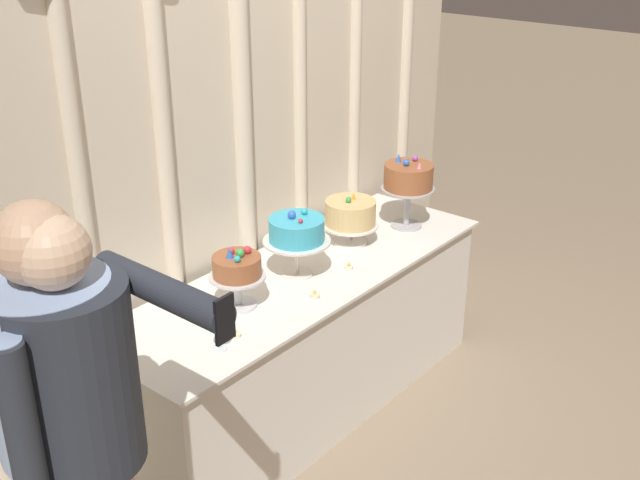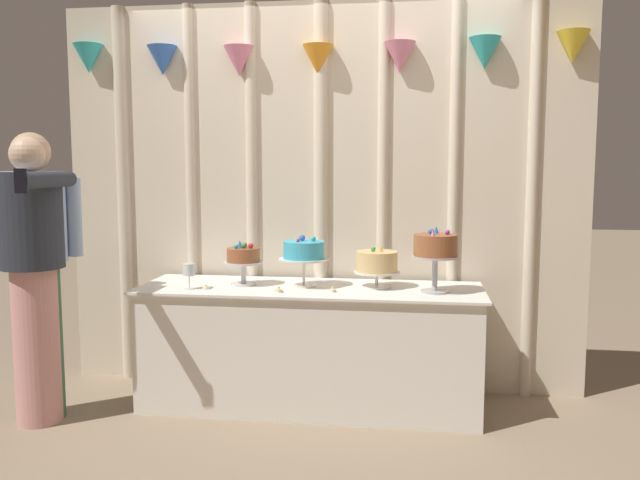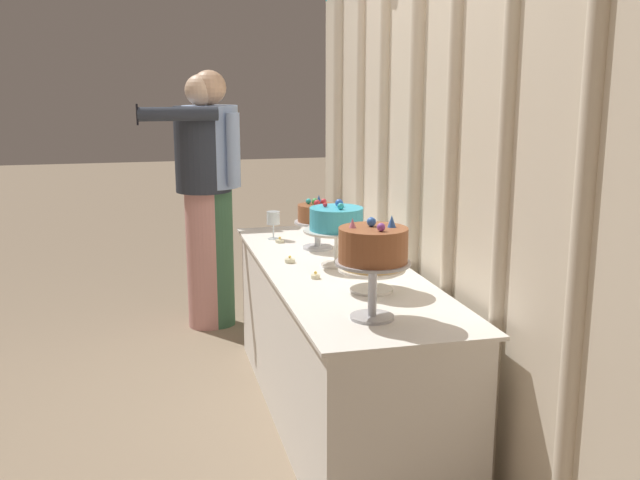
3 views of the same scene
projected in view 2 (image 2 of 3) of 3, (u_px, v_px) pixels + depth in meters
The scene contains 13 objects.
ground_plane at pixel (308, 411), 4.01m from camera, with size 24.00×24.00×0.00m, color gray.
draped_curtain at pixel (316, 184), 4.34m from camera, with size 3.44×0.20×2.53m.
cake_table at pixel (310, 346), 4.07m from camera, with size 2.09×0.66×0.75m.
cake_display_leftmost at pixel (243, 258), 4.08m from camera, with size 0.24×0.24×0.28m.
cake_display_midleft at pixel (304, 252), 4.02m from camera, with size 0.31×0.31×0.32m.
cake_display_midright at pixel (377, 263), 3.99m from camera, with size 0.28×0.28×0.25m.
cake_display_rightmost at pixel (435, 248), 3.83m from camera, with size 0.28×0.28×0.38m.
wine_glass at pixel (189, 271), 3.94m from camera, with size 0.07×0.07×0.15m.
tealight_far_left at pixel (206, 288), 3.96m from camera, with size 0.05×0.05×0.03m.
tealight_near_left at pixel (279, 291), 3.86m from camera, with size 0.05×0.05×0.03m.
tealight_near_right at pixel (333, 290), 3.87m from camera, with size 0.04×0.04×0.03m.
guest_man_dark_suit at pixel (36, 265), 3.81m from camera, with size 0.49×0.49×1.67m.
guest_girl_blue_dress at pixel (32, 269), 3.75m from camera, with size 0.49×0.63×1.64m.
Camera 2 is at (0.63, -3.82, 1.49)m, focal length 37.17 mm.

